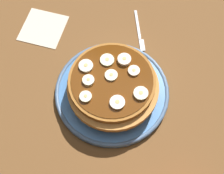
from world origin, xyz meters
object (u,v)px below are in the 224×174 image
object	(u,v)px
banana_slice_1	(85,67)
napkin	(43,28)
banana_slice_2	(124,60)
plate	(112,92)
pancake_stack	(113,86)
banana_slice_4	(107,60)
fork	(139,32)
banana_slice_3	(88,80)
banana_slice_7	(134,71)
banana_slice_5	(86,97)
banana_slice_6	(141,93)
banana_slice_8	(117,103)
banana_slice_0	(111,75)

from	to	relation	value
banana_slice_1	napkin	xyz separation A→B (cm)	(-8.15, -18.84, -7.44)
banana_slice_2	plate	bearing A→B (deg)	-0.46
pancake_stack	banana_slice_4	xyz separation A→B (cm)	(-3.87, -3.62, 3.10)
plate	fork	distance (cm)	19.29
napkin	banana_slice_3	bearing A→B (deg)	63.56
banana_slice_3	banana_slice_7	xyz separation A→B (cm)	(-7.11, 7.61, -0.06)
banana_slice_1	banana_slice_3	size ratio (longest dim) A/B	1.23
banana_slice_5	banana_slice_1	bearing A→B (deg)	-146.98
banana_slice_4	banana_slice_6	size ratio (longest dim) A/B	1.01
banana_slice_1	banana_slice_2	distance (cm)	9.17
banana_slice_6	banana_slice_7	bearing A→B (deg)	-136.15
banana_slice_4	banana_slice_6	distance (cm)	11.14
banana_slice_1	fork	size ratio (longest dim) A/B	0.29
banana_slice_2	napkin	world-z (taller)	banana_slice_2
pancake_stack	fork	xyz separation A→B (cm)	(-19.26, -2.81, -4.19)
pancake_stack	banana_slice_2	size ratio (longest dim) A/B	6.87
plate	banana_slice_1	bearing A→B (deg)	-86.31
banana_slice_4	banana_slice_5	distance (cm)	10.27
banana_slice_2	napkin	bearing A→B (deg)	-94.53
banana_slice_5	banana_slice_8	bearing A→B (deg)	108.36
pancake_stack	banana_slice_7	size ratio (longest dim) A/B	7.93
plate	pancake_stack	distance (cm)	3.50
banana_slice_0	banana_slice_1	xyz separation A→B (cm)	(1.20, -6.15, 0.05)
pancake_stack	banana_slice_0	xyz separation A→B (cm)	(-0.92, -0.86, 3.10)
banana_slice_7	banana_slice_1	bearing A→B (deg)	-64.90
banana_slice_1	banana_slice_3	bearing A→B (deg)	44.82
banana_slice_3	banana_slice_2	bearing A→B (deg)	152.60
banana_slice_0	banana_slice_2	xyz separation A→B (cm)	(-4.91, 0.68, 0.18)
plate	banana_slice_3	bearing A→B (deg)	-56.85
banana_slice_8	pancake_stack	bearing A→B (deg)	-139.94
banana_slice_6	banana_slice_8	xyz separation A→B (cm)	(4.51, -3.40, -0.01)
plate	banana_slice_5	world-z (taller)	banana_slice_5
pancake_stack	banana_slice_2	world-z (taller)	banana_slice_2
napkin	fork	bearing A→B (deg)	116.31
banana_slice_7	napkin	xyz separation A→B (cm)	(-3.46, -28.86, -7.42)
banana_slice_0	napkin	distance (cm)	26.97
banana_slice_7	napkin	world-z (taller)	banana_slice_7
banana_slice_6	banana_slice_8	distance (cm)	5.65
napkin	fork	size ratio (longest dim) A/B	0.98
plate	banana_slice_6	size ratio (longest dim) A/B	8.48
banana_slice_0	fork	distance (cm)	19.83
plate	banana_slice_2	bearing A→B (deg)	179.54
pancake_stack	banana_slice_3	size ratio (longest dim) A/B	8.00
banana_slice_8	fork	bearing A→B (deg)	-164.88
pancake_stack	banana_slice_1	bearing A→B (deg)	-87.67
banana_slice_5	banana_slice_8	world-z (taller)	same
banana_slice_3	fork	size ratio (longest dim) A/B	0.24
plate	banana_slice_7	distance (cm)	8.51
banana_slice_4	banana_slice_6	xyz separation A→B (cm)	(3.56, 10.55, 0.11)
banana_slice_8	banana_slice_2	bearing A→B (deg)	-159.67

